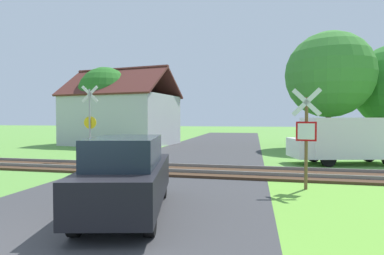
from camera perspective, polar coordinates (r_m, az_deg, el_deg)
name	(u,v)px	position (r m, az deg, el deg)	size (l,w,h in m)	color
ground_plane	(71,240)	(6.16, -22.05, -19.28)	(160.00, 160.00, 0.00)	#5B933D
road_asphalt	(120,208)	(7.81, -13.56, -14.63)	(7.37, 80.00, 0.01)	#38383A
rail_track	(175,170)	(12.62, -3.19, -8.05)	(60.00, 2.60, 0.22)	#422D1E
stop_sign_near	(306,133)	(9.85, 20.94, -0.97)	(0.86, 0.22, 3.14)	brown
crossing_sign_far	(90,119)	(16.09, -18.89, 1.52)	(0.87, 0.19, 3.88)	#9E9EA5
house	(122,118)	(26.27, -13.22, 1.75)	(9.55, 7.73, 6.52)	#B7B7BC
tree_right	(329,75)	(24.06, 24.64, 9.10)	(6.16, 6.16, 8.45)	#513823
tree_left	(105,94)	(26.30, -16.15, 6.11)	(4.49, 4.49, 6.51)	#513823
mail_truck	(346,139)	(16.20, 27.34, -1.88)	(5.20, 2.94, 2.24)	white
parked_car	(127,175)	(7.12, -12.24, -8.86)	(2.47, 4.26, 1.78)	black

